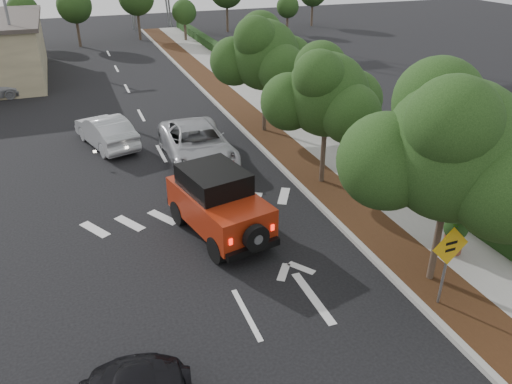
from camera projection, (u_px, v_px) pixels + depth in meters
ground at (247, 314)px, 13.52m from camera, size 120.00×120.00×0.00m
curb at (253, 140)px, 24.91m from camera, size 0.20×70.00×0.15m
planting_strip at (271, 137)px, 25.23m from camera, size 1.80×70.00×0.12m
sidewalk at (305, 133)px, 25.83m from camera, size 2.00×70.00×0.12m
hedge at (330, 123)px, 26.11m from camera, size 0.80×70.00×0.80m
transmission_tower at (153, 28)px, 55.35m from camera, size 7.00×4.00×28.00m
street_tree_near at (429, 280)px, 14.86m from camera, size 3.80×3.80×5.92m
street_tree_mid at (321, 183)px, 20.68m from camera, size 3.20×3.20×5.32m
street_tree_far at (264, 132)px, 26.09m from camera, size 3.40×3.40×5.62m
light_pole_a at (24, 90)px, 33.14m from camera, size 2.00×0.22×9.00m
light_pole_b at (16, 55)px, 42.82m from camera, size 2.00×0.22×9.00m
red_jeep at (216, 201)px, 16.81m from camera, size 2.81×4.70×2.30m
silver_suv_ahead at (197, 144)px, 22.33m from camera, size 2.87×6.01×1.66m
silver_sedan_oncoming at (106, 131)px, 24.04m from camera, size 2.80×4.83×1.51m
speed_hump_sign at (448, 256)px, 13.06m from camera, size 1.14×0.10×2.43m
terracotta_planter at (455, 231)px, 15.67m from camera, size 0.74×0.74×1.30m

